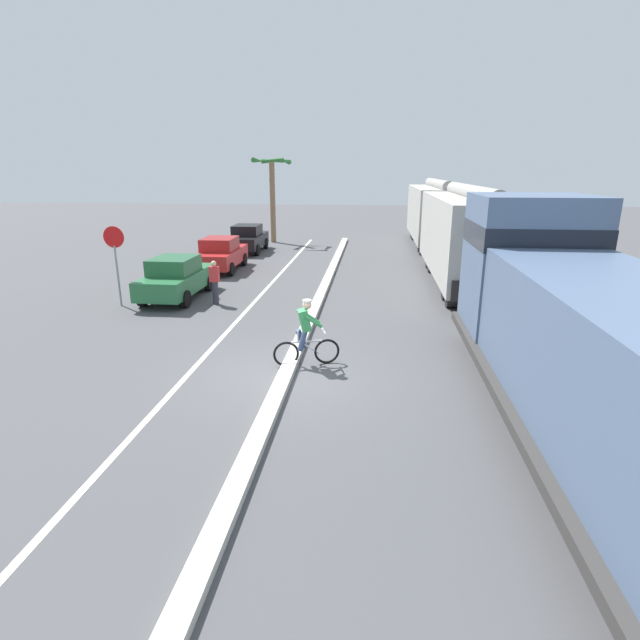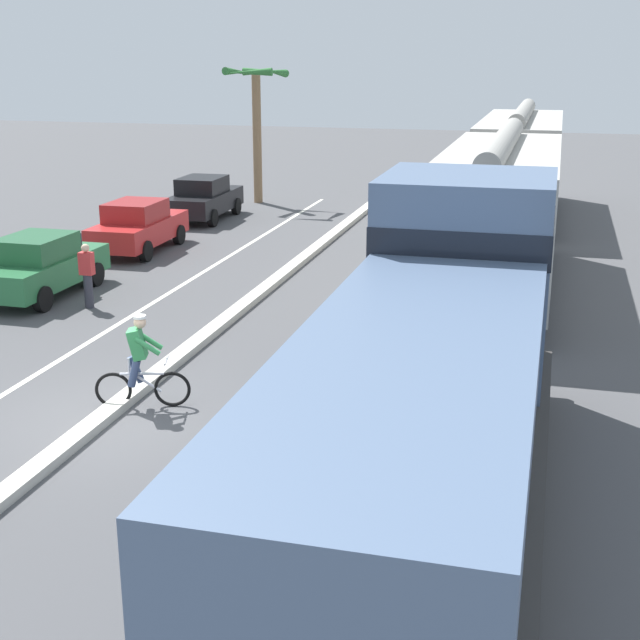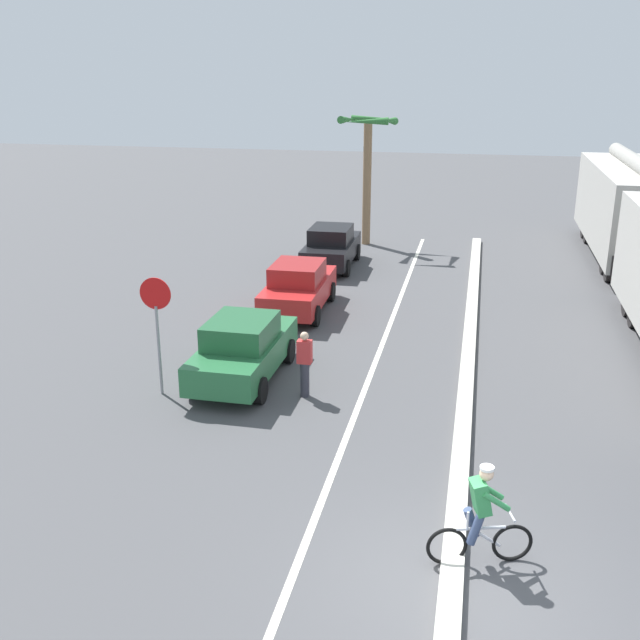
% 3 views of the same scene
% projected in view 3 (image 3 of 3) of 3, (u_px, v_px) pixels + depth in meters
% --- Properties ---
extents(ground_plane, '(120.00, 120.00, 0.00)m').
position_uv_depth(ground_plane, '(451.00, 587.00, 11.29)').
color(ground_plane, '#4C4C4F').
extents(median_curb, '(0.36, 36.00, 0.16)m').
position_uv_depth(median_curb, '(464.00, 412.00, 16.82)').
color(median_curb, beige).
rests_on(median_curb, ground).
extents(lane_stripe, '(0.14, 36.00, 0.01)m').
position_uv_depth(lane_stripe, '(359.00, 405.00, 17.32)').
color(lane_stripe, silver).
rests_on(lane_stripe, ground).
extents(hopper_car_middle, '(2.90, 10.60, 4.18)m').
position_uv_depth(hopper_car_middle, '(629.00, 208.00, 29.91)').
color(hopper_car_middle, '#ADABA3').
rests_on(hopper_car_middle, ground).
extents(parked_car_green, '(1.86, 4.21, 1.62)m').
position_uv_depth(parked_car_green, '(243.00, 349.00, 18.53)').
color(parked_car_green, '#286B3D').
rests_on(parked_car_green, ground).
extents(parked_car_red, '(1.89, 4.23, 1.62)m').
position_uv_depth(parked_car_red, '(298.00, 287.00, 23.71)').
color(parked_car_red, red).
rests_on(parked_car_red, ground).
extents(parked_car_black, '(1.89, 4.23, 1.62)m').
position_uv_depth(parked_car_black, '(331.00, 247.00, 29.04)').
color(parked_car_black, black).
rests_on(parked_car_black, ground).
extents(cyclist, '(1.65, 0.64, 1.71)m').
position_uv_depth(cyclist, '(481.00, 518.00, 11.58)').
color(cyclist, black).
rests_on(cyclist, ground).
extents(stop_sign, '(0.76, 0.08, 2.88)m').
position_uv_depth(stop_sign, '(157.00, 313.00, 17.32)').
color(stop_sign, gray).
rests_on(stop_sign, ground).
extents(palm_tree_near, '(2.40, 2.21, 5.54)m').
position_uv_depth(palm_tree_near, '(368.00, 151.00, 31.83)').
color(palm_tree_near, '#846647').
rests_on(palm_tree_near, ground).
extents(pedestrian_by_cars, '(0.34, 0.22, 1.62)m').
position_uv_depth(pedestrian_by_cars, '(305.00, 363.00, 17.55)').
color(pedestrian_by_cars, '#33333D').
rests_on(pedestrian_by_cars, ground).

